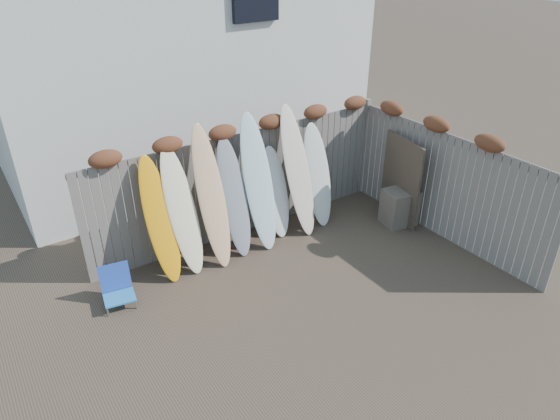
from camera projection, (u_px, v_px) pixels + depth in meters
ground at (322, 294)px, 8.02m from camera, size 80.00×80.00×0.00m
back_fence at (246, 174)px, 9.19m from camera, size 6.05×0.28×2.24m
right_fence at (445, 179)px, 9.11m from camera, size 0.28×4.40×2.24m
house at (168, 26)px, 11.38m from camera, size 8.50×5.50×6.33m
beach_chair at (117, 287)px, 7.73m from camera, size 0.54×0.56×0.62m
wooden_crate at (400, 207)px, 9.81m from camera, size 0.70×0.61×0.72m
lattice_panel at (401, 180)px, 9.72m from camera, size 0.26×1.13×1.71m
surfboard_0 at (160, 220)px, 8.02m from camera, size 0.50×0.75×2.07m
surfboard_1 at (182, 211)px, 8.20m from camera, size 0.57×0.80×2.15m
surfboard_2 at (212, 198)px, 8.36m from camera, size 0.50×0.85×2.40m
surfboard_3 at (234, 198)px, 8.69m from camera, size 0.52×0.76×2.08m
surfboard_4 at (258, 183)px, 8.84m from camera, size 0.59×0.87×2.41m
surfboard_5 at (276, 192)px, 9.30m from camera, size 0.53×0.65×1.69m
surfboard_6 at (298, 172)px, 9.24m from camera, size 0.62×0.89×2.41m
surfboard_7 at (318, 175)px, 9.63m from camera, size 0.60×0.74×1.96m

